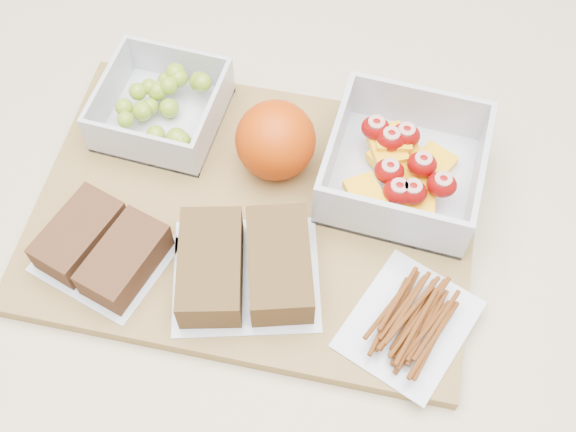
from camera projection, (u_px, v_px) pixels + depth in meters
name	position (u px, v px, depth m)	size (l,w,h in m)	color
counter	(279.00, 365.00, 1.10)	(1.20, 0.90, 0.90)	beige
cutting_board	(255.00, 214.00, 0.70)	(0.42, 0.30, 0.02)	olive
grape_container	(163.00, 107.00, 0.73)	(0.12, 0.12, 0.05)	silver
fruit_container	(403.00, 167.00, 0.69)	(0.14, 0.14, 0.06)	silver
orange	(275.00, 140.00, 0.69)	(0.08, 0.08, 0.08)	#C93D04
sandwich_bag_left	(102.00, 248.00, 0.66)	(0.13, 0.12, 0.03)	silver
sandwich_bag_center	(245.00, 266.00, 0.64)	(0.16, 0.15, 0.04)	silver
pretzel_bag	(411.00, 319.00, 0.63)	(0.13, 0.14, 0.03)	silver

